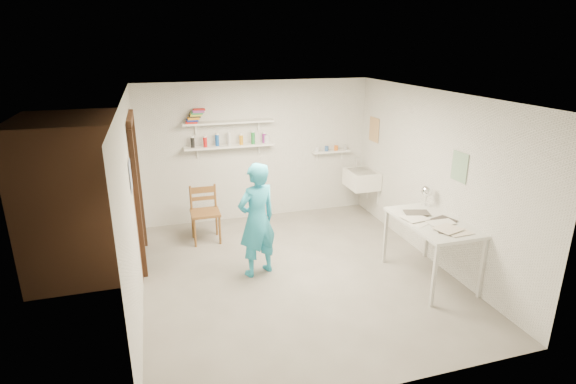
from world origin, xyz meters
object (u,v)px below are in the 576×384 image
object	(u,v)px
belfast_sink	(362,179)
desk_lamp	(427,191)
work_table	(430,250)
wall_clock	(259,196)
wooden_chair	(205,213)
man	(257,220)

from	to	relation	value
belfast_sink	desk_lamp	size ratio (longest dim) A/B	3.82
work_table	desk_lamp	world-z (taller)	desk_lamp
belfast_sink	desk_lamp	xyz separation A→B (m)	(0.10, -1.82, 0.36)
wall_clock	work_table	world-z (taller)	wall_clock
work_table	desk_lamp	size ratio (longest dim) A/B	8.00
wooden_chair	work_table	world-z (taller)	wooden_chair
work_table	wooden_chair	bearing A→B (deg)	142.46
man	desk_lamp	distance (m)	2.38
belfast_sink	wooden_chair	distance (m)	2.81
work_table	desk_lamp	distance (m)	0.84
belfast_sink	work_table	xyz separation A→B (m)	(-0.11, -2.32, -0.28)
belfast_sink	wall_clock	world-z (taller)	wall_clock
man	wall_clock	bearing A→B (deg)	-132.64
wooden_chair	work_table	distance (m)	3.38
wooden_chair	desk_lamp	world-z (taller)	desk_lamp
man	wooden_chair	distance (m)	1.40
man	desk_lamp	world-z (taller)	man
belfast_sink	man	distance (m)	2.71
wall_clock	man	bearing A→B (deg)	-132.64
man	work_table	world-z (taller)	man
wall_clock	wooden_chair	xyz separation A→B (m)	(-0.62, 1.05, -0.57)
man	wall_clock	size ratio (longest dim) A/B	5.56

